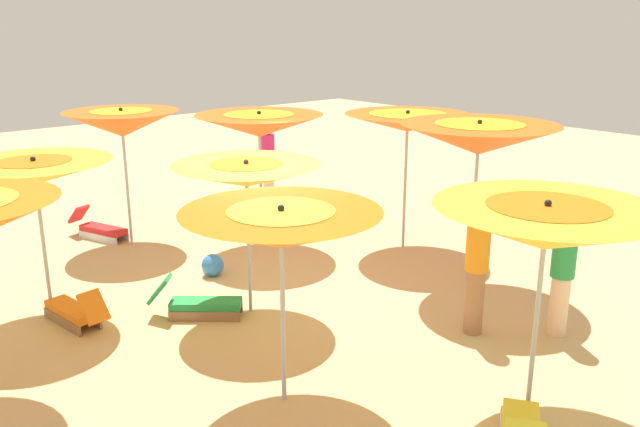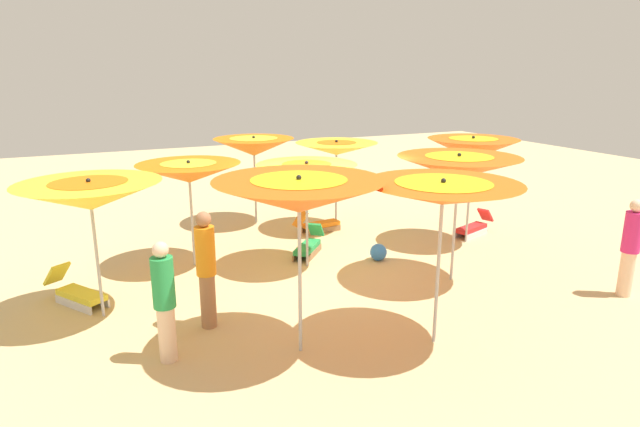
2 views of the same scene
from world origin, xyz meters
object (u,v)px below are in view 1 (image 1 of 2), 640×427
object	(u,v)px
lounger_3	(75,311)
beachgoer_2	(563,269)
beach_umbrella_6	(122,123)
beach_umbrella_7	(259,125)
beachgoer_0	(268,162)
beach_umbrella_3	(35,172)
beach_ball	(213,265)
beachgoer_1	(477,262)
beach_umbrella_4	(246,175)
beach_umbrella_8	(407,122)
beach_umbrella_2	(546,227)
beach_umbrella_5	(479,138)
lounger_2	(100,228)
beach_umbrella_1	(281,229)
lounger_0	(199,303)

from	to	relation	value
lounger_3	beachgoer_2	bearing A→B (deg)	-141.06
beach_umbrella_6	lounger_3	bearing A→B (deg)	-37.69
beach_umbrella_7	beachgoer_0	distance (m)	3.22
beach_umbrella_3	beach_ball	bearing A→B (deg)	84.44
beachgoer_1	beach_ball	size ratio (longest dim) A/B	5.21
beach_umbrella_3	beach_ball	distance (m)	3.07
beach_umbrella_4	beach_umbrella_6	bearing A→B (deg)	178.09
lounger_3	beach_umbrella_8	bearing A→B (deg)	-104.74
beach_umbrella_2	beach_umbrella_4	xyz separation A→B (m)	(-3.91, -0.70, -0.06)
beach_umbrella_8	beachgoer_1	bearing A→B (deg)	-33.17
beachgoer_0	beach_umbrella_2	bearing A→B (deg)	49.91
beach_umbrella_5	beachgoer_0	world-z (taller)	beach_umbrella_5
beach_umbrella_2	beach_umbrella_6	size ratio (longest dim) A/B	0.93
beach_umbrella_6	lounger_2	xyz separation A→B (m)	(-0.52, -0.37, -1.98)
beach_umbrella_4	beachgoer_0	size ratio (longest dim) A/B	1.24
beach_umbrella_3	beach_umbrella_5	size ratio (longest dim) A/B	0.87
beach_umbrella_2	lounger_2	world-z (taller)	beach_umbrella_2
beach_umbrella_2	beach_umbrella_5	xyz separation A→B (m)	(-2.47, 2.36, 0.26)
beach_umbrella_2	beachgoer_1	bearing A→B (deg)	143.82
beach_umbrella_6	beachgoer_0	world-z (taller)	beach_umbrella_6
beach_umbrella_7	beachgoer_2	distance (m)	5.57
beach_umbrella_1	lounger_3	world-z (taller)	beach_umbrella_1
beach_umbrella_2	lounger_3	distance (m)	6.04
beach_umbrella_1	lounger_2	size ratio (longest dim) A/B	1.66
beach_umbrella_1	beach_umbrella_4	xyz separation A→B (m)	(-2.06, 1.03, 0.03)
beach_ball	lounger_0	bearing A→B (deg)	-39.28
beach_umbrella_4	beachgoer_1	distance (m)	3.17
lounger_0	beachgoer_0	size ratio (longest dim) A/B	0.66
beachgoer_2	beach_umbrella_6	bearing A→B (deg)	138.69
beach_umbrella_1	beach_umbrella_4	world-z (taller)	beach_umbrella_1
beach_umbrella_3	beach_umbrella_1	bearing A→B (deg)	16.20
beach_umbrella_5	beachgoer_0	distance (m)	6.11
beach_umbrella_4	beach_umbrella_6	size ratio (longest dim) A/B	0.88
beach_umbrella_6	lounger_2	bearing A→B (deg)	-144.56
beach_umbrella_4	beachgoer_1	bearing A→B (deg)	36.06
beach_umbrella_7	beachgoer_1	world-z (taller)	beach_umbrella_7
beach_umbrella_5	beachgoer_2	distance (m)	2.28
beach_umbrella_1	beach_umbrella_6	size ratio (longest dim) A/B	0.88
beachgoer_0	beachgoer_2	world-z (taller)	beachgoer_0
beach_umbrella_3	beachgoer_0	xyz separation A→B (m)	(-2.76, 5.83, -1.09)
beach_umbrella_4	beach_umbrella_5	size ratio (longest dim) A/B	0.85
beach_umbrella_2	beach_umbrella_4	bearing A→B (deg)	-169.84
beach_umbrella_5	beachgoer_2	xyz separation A→B (m)	(1.74, -0.52, -1.37)
beachgoer_2	beach_umbrella_2	bearing A→B (deg)	-128.57
beach_umbrella_1	beach_umbrella_4	distance (m)	2.30
beach_umbrella_4	beachgoer_2	world-z (taller)	beach_umbrella_4
beach_umbrella_4	beach_umbrella_5	xyz separation A→B (m)	(1.45, 3.06, 0.32)
beach_umbrella_6	beachgoer_2	xyz separation A→B (m)	(7.13, 2.41, -1.28)
beach_umbrella_5	beachgoer_2	size ratio (longest dim) A/B	1.48
beach_umbrella_4	beach_umbrella_6	world-z (taller)	beach_umbrella_6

